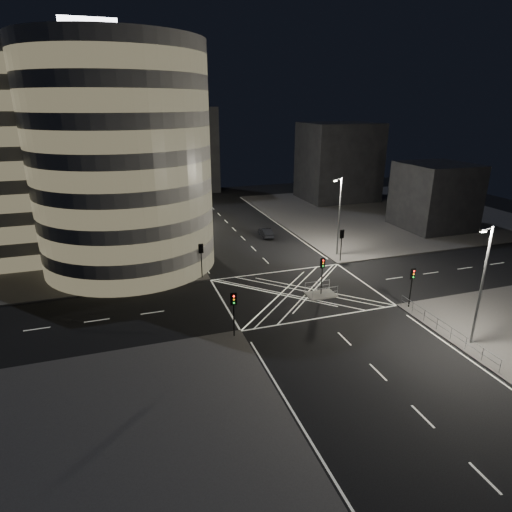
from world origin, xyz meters
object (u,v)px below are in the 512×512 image
object	(u,v)px
traffic_signal_nl	(234,306)
street_lamp_left_far	(167,192)
traffic_signal_island	(322,269)
street_lamp_right_near	(482,283)
traffic_signal_fl	(201,254)
street_lamp_right_far	(339,214)
traffic_signal_nr	(412,280)
sedan	(266,233)
central_island	(321,295)
traffic_signal_fr	(342,239)
street_lamp_left_near	(186,221)

from	to	relation	value
traffic_signal_nl	street_lamp_left_far	bearing A→B (deg)	90.99
traffic_signal_island	street_lamp_right_near	distance (m)	14.78
traffic_signal_fl	street_lamp_right_far	distance (m)	18.55
traffic_signal_nr	sedan	size ratio (longest dim) A/B	0.99
traffic_signal_nl	street_lamp_right_near	distance (m)	19.78
central_island	traffic_signal_fl	world-z (taller)	traffic_signal_fl
traffic_signal_nl	traffic_signal_fr	size ratio (longest dim) A/B	1.00
street_lamp_left_far	sedan	xyz separation A→B (m)	(12.85, -10.38, -4.87)
street_lamp_left_far	street_lamp_right_near	xyz separation A→B (m)	(18.87, -44.00, 0.00)
sedan	street_lamp_right_near	bearing A→B (deg)	103.60
central_island	traffic_signal_island	bearing A→B (deg)	0.00
traffic_signal_island	street_lamp_right_far	xyz separation A→B (m)	(7.44, 10.50, 2.63)
traffic_signal_fl	street_lamp_right_near	size ratio (longest dim) A/B	0.40
central_island	traffic_signal_fr	world-z (taller)	traffic_signal_fr
traffic_signal_nl	sedan	size ratio (longest dim) A/B	0.99
traffic_signal_fr	street_lamp_left_far	size ratio (longest dim) A/B	0.40
traffic_signal_fr	street_lamp_left_far	world-z (taller)	street_lamp_left_far
traffic_signal_fr	street_lamp_right_far	bearing A→B (deg)	73.89
traffic_signal_nr	street_lamp_left_far	world-z (taller)	street_lamp_left_far
traffic_signal_fl	traffic_signal_fr	distance (m)	17.60
traffic_signal_fr	traffic_signal_nl	bearing A→B (deg)	-142.31
traffic_signal_nl	traffic_signal_island	xyz separation A→B (m)	(10.80, 5.30, 0.00)
street_lamp_left_near	street_lamp_left_far	distance (m)	18.00
traffic_signal_nl	sedan	world-z (taller)	traffic_signal_nl
traffic_signal_nl	street_lamp_right_near	xyz separation A→B (m)	(18.24, -7.20, 2.63)
traffic_signal_fl	street_lamp_left_near	world-z (taller)	street_lamp_left_near
traffic_signal_island	street_lamp_left_far	world-z (taller)	street_lamp_left_far
traffic_signal_island	street_lamp_left_near	distance (m)	17.89
street_lamp_right_near	traffic_signal_fl	bearing A→B (deg)	131.24
central_island	street_lamp_left_near	distance (m)	18.52
traffic_signal_island	traffic_signal_nr	bearing A→B (deg)	-37.93
traffic_signal_fl	sedan	world-z (taller)	traffic_signal_fl
central_island	street_lamp_left_near	xyz separation A→B (m)	(-11.44, 13.50, 5.47)
traffic_signal_fl	traffic_signal_fr	size ratio (longest dim) A/B	1.00
street_lamp_right_far	sedan	distance (m)	13.15
traffic_signal_nl	sedan	distance (m)	29.19
street_lamp_left_far	street_lamp_right_near	world-z (taller)	same
traffic_signal_nr	sedan	xyz separation A→B (m)	(-5.39, 26.42, -2.25)
street_lamp_left_far	sedan	distance (m)	17.22
traffic_signal_fl	street_lamp_left_near	bearing A→B (deg)	96.97
traffic_signal_fl	street_lamp_right_near	distance (m)	27.79
street_lamp_left_far	traffic_signal_nl	bearing A→B (deg)	-89.01
central_island	traffic_signal_fr	xyz separation A→B (m)	(6.80, 8.30, 2.84)
central_island	street_lamp_left_near	world-z (taller)	street_lamp_left_near
central_island	traffic_signal_nl	world-z (taller)	traffic_signal_nl
street_lamp_right_near	sedan	size ratio (longest dim) A/B	2.47
traffic_signal_nl	traffic_signal_fr	bearing A→B (deg)	37.69
traffic_signal_nl	street_lamp_right_far	world-z (taller)	street_lamp_right_far
traffic_signal_nr	street_lamp_right_near	world-z (taller)	street_lamp_right_near
traffic_signal_fr	traffic_signal_fl	bearing A→B (deg)	180.00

